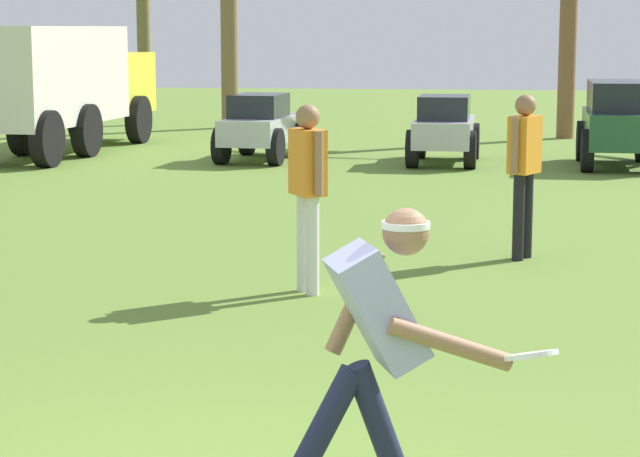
{
  "coord_description": "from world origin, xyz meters",
  "views": [
    {
      "loc": [
        1.26,
        -4.81,
        2.17
      ],
      "look_at": [
        0.2,
        3.02,
        0.9
      ],
      "focal_mm": 70.0,
      "sensor_mm": 36.0,
      "label": 1
    }
  ],
  "objects_px": {
    "parked_car_slot_c": "(616,121)",
    "box_truck": "(67,82)",
    "frisbee_thrower": "(375,344)",
    "parked_car_slot_a": "(260,126)",
    "teammate_deep": "(524,161)",
    "frisbee_in_flight": "(530,355)",
    "teammate_near_sideline": "(308,180)",
    "parked_car_slot_b": "(444,129)"
  },
  "relations": [
    {
      "from": "parked_car_slot_b",
      "to": "frisbee_in_flight",
      "type": "bearing_deg",
      "value": -86.5
    },
    {
      "from": "parked_car_slot_a",
      "to": "parked_car_slot_c",
      "type": "xyz_separation_m",
      "value": [
        5.75,
        -0.15,
        0.16
      ]
    },
    {
      "from": "frisbee_in_flight",
      "to": "parked_car_slot_b",
      "type": "bearing_deg",
      "value": 93.5
    },
    {
      "from": "frisbee_in_flight",
      "to": "box_truck",
      "type": "height_order",
      "value": "box_truck"
    },
    {
      "from": "box_truck",
      "to": "frisbee_in_flight",
      "type": "bearing_deg",
      "value": -64.42
    },
    {
      "from": "teammate_near_sideline",
      "to": "frisbee_thrower",
      "type": "bearing_deg",
      "value": -78.18
    },
    {
      "from": "frisbee_in_flight",
      "to": "teammate_deep",
      "type": "distance_m",
      "value": 6.44
    },
    {
      "from": "frisbee_thrower",
      "to": "box_truck",
      "type": "relative_size",
      "value": 0.23
    },
    {
      "from": "teammate_deep",
      "to": "parked_car_slot_a",
      "type": "xyz_separation_m",
      "value": [
        -4.08,
        8.48,
        -0.38
      ]
    },
    {
      "from": "frisbee_thrower",
      "to": "box_truck",
      "type": "distance_m",
      "value": 17.14
    },
    {
      "from": "teammate_deep",
      "to": "parked_car_slot_c",
      "type": "distance_m",
      "value": 8.49
    },
    {
      "from": "teammate_near_sideline",
      "to": "box_truck",
      "type": "height_order",
      "value": "box_truck"
    },
    {
      "from": "parked_car_slot_c",
      "to": "box_truck",
      "type": "distance_m",
      "value": 9.37
    },
    {
      "from": "frisbee_in_flight",
      "to": "parked_car_slot_c",
      "type": "xyz_separation_m",
      "value": [
        1.8,
        14.76,
        -0.03
      ]
    },
    {
      "from": "teammate_near_sideline",
      "to": "box_truck",
      "type": "bearing_deg",
      "value": 117.92
    },
    {
      "from": "frisbee_in_flight",
      "to": "teammate_deep",
      "type": "height_order",
      "value": "teammate_deep"
    },
    {
      "from": "teammate_near_sideline",
      "to": "parked_car_slot_a",
      "type": "bearing_deg",
      "value": 102.54
    },
    {
      "from": "parked_car_slot_c",
      "to": "teammate_deep",
      "type": "bearing_deg",
      "value": -101.3
    },
    {
      "from": "frisbee_thrower",
      "to": "teammate_deep",
      "type": "relative_size",
      "value": 0.89
    },
    {
      "from": "frisbee_thrower",
      "to": "box_truck",
      "type": "height_order",
      "value": "box_truck"
    },
    {
      "from": "frisbee_thrower",
      "to": "box_truck",
      "type": "bearing_deg",
      "value": 113.48
    },
    {
      "from": "box_truck",
      "to": "parked_car_slot_b",
      "type": "bearing_deg",
      "value": -7.23
    },
    {
      "from": "teammate_deep",
      "to": "parked_car_slot_b",
      "type": "distance_m",
      "value": 8.48
    },
    {
      "from": "teammate_deep",
      "to": "parked_car_slot_a",
      "type": "relative_size",
      "value": 0.69
    },
    {
      "from": "teammate_deep",
      "to": "box_truck",
      "type": "relative_size",
      "value": 0.26
    },
    {
      "from": "parked_car_slot_b",
      "to": "frisbee_thrower",
      "type": "bearing_deg",
      "value": -89.12
    },
    {
      "from": "frisbee_in_flight",
      "to": "parked_car_slot_c",
      "type": "relative_size",
      "value": 0.15
    },
    {
      "from": "frisbee_thrower",
      "to": "parked_car_slot_a",
      "type": "distance_m",
      "value": 15.3
    },
    {
      "from": "teammate_near_sideline",
      "to": "parked_car_slot_b",
      "type": "distance_m",
      "value": 10.23
    },
    {
      "from": "frisbee_thrower",
      "to": "parked_car_slot_b",
      "type": "distance_m",
      "value": 14.88
    },
    {
      "from": "parked_car_slot_c",
      "to": "box_truck",
      "type": "height_order",
      "value": "box_truck"
    },
    {
      "from": "frisbee_in_flight",
      "to": "box_truck",
      "type": "distance_m",
      "value": 17.39
    },
    {
      "from": "teammate_deep",
      "to": "box_truck",
      "type": "height_order",
      "value": "box_truck"
    },
    {
      "from": "parked_car_slot_a",
      "to": "parked_car_slot_b",
      "type": "relative_size",
      "value": 1.02
    },
    {
      "from": "teammate_deep",
      "to": "parked_car_slot_c",
      "type": "height_order",
      "value": "teammate_deep"
    },
    {
      "from": "frisbee_in_flight",
      "to": "teammate_deep",
      "type": "xyz_separation_m",
      "value": [
        0.14,
        6.43,
        0.18
      ]
    },
    {
      "from": "teammate_deep",
      "to": "frisbee_thrower",
      "type": "bearing_deg",
      "value": -97.21
    },
    {
      "from": "parked_car_slot_c",
      "to": "frisbee_thrower",
      "type": "bearing_deg",
      "value": -99.52
    },
    {
      "from": "teammate_near_sideline",
      "to": "parked_car_slot_b",
      "type": "bearing_deg",
      "value": 85.79
    },
    {
      "from": "frisbee_thrower",
      "to": "parked_car_slot_b",
      "type": "height_order",
      "value": "frisbee_thrower"
    },
    {
      "from": "parked_car_slot_a",
      "to": "frisbee_in_flight",
      "type": "bearing_deg",
      "value": -75.19
    },
    {
      "from": "frisbee_thrower",
      "to": "frisbee_in_flight",
      "type": "bearing_deg",
      "value": 3.01
    }
  ]
}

